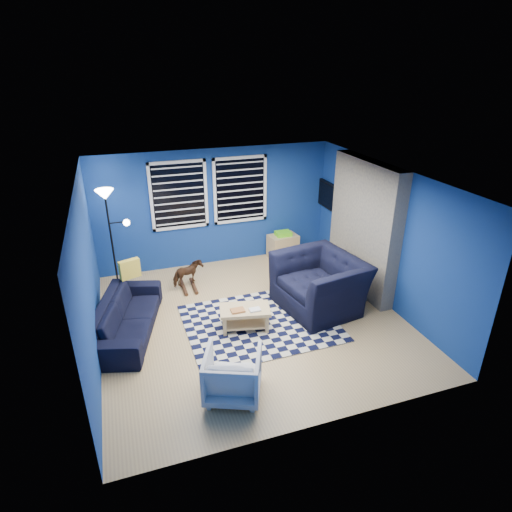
{
  "coord_description": "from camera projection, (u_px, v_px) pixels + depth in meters",
  "views": [
    {
      "loc": [
        -1.96,
        -5.97,
        4.1
      ],
      "look_at": [
        0.17,
        0.3,
        1.06
      ],
      "focal_mm": 30.0,
      "sensor_mm": 36.0,
      "label": 1
    }
  ],
  "objects": [
    {
      "name": "coffee_table",
      "position": [
        245.0,
        314.0,
        7.05
      ],
      "size": [
        0.9,
        0.63,
        0.41
      ],
      "rotation": [
        0.0,
        0.0,
        -0.21
      ],
      "color": "#D7AF79",
      "rests_on": "rug"
    },
    {
      "name": "floor_lamp",
      "position": [
        108.0,
        208.0,
        7.85
      ],
      "size": [
        0.54,
        0.33,
        1.98
      ],
      "color": "black",
      "rests_on": "floor"
    },
    {
      "name": "window_left",
      "position": [
        179.0,
        196.0,
        8.65
      ],
      "size": [
        1.17,
        0.06,
        1.42
      ],
      "color": "black",
      "rests_on": "wall_back"
    },
    {
      "name": "floor",
      "position": [
        252.0,
        319.0,
        7.42
      ],
      "size": [
        5.0,
        5.0,
        0.0
      ],
      "primitive_type": "plane",
      "color": "tan",
      "rests_on": "ground"
    },
    {
      "name": "throw_pillow",
      "position": [
        130.0,
        269.0,
        7.47
      ],
      "size": [
        0.37,
        0.22,
        0.34
      ],
      "primitive_type": "cube",
      "rotation": [
        0.0,
        0.0,
        0.34
      ],
      "color": "yellow",
      "rests_on": "sofa"
    },
    {
      "name": "wall_back",
      "position": [
        215.0,
        208.0,
        9.05
      ],
      "size": [
        5.0,
        0.0,
        5.0
      ],
      "primitive_type": "plane",
      "rotation": [
        1.57,
        0.0,
        0.0
      ],
      "color": "navy",
      "rests_on": "floor"
    },
    {
      "name": "window_right",
      "position": [
        240.0,
        190.0,
        9.03
      ],
      "size": [
        1.17,
        0.06,
        1.42
      ],
      "color": "black",
      "rests_on": "wall_back"
    },
    {
      "name": "armchair_big",
      "position": [
        320.0,
        283.0,
        7.61
      ],
      "size": [
        1.68,
        1.52,
        0.96
      ],
      "primitive_type": "imported",
      "rotation": [
        0.0,
        0.0,
        -1.4
      ],
      "color": "black",
      "rests_on": "floor"
    },
    {
      "name": "ceiling",
      "position": [
        252.0,
        178.0,
        6.38
      ],
      "size": [
        5.0,
        5.0,
        0.0
      ],
      "primitive_type": "plane",
      "rotation": [
        3.14,
        0.0,
        0.0
      ],
      "color": "white",
      "rests_on": "wall_back"
    },
    {
      "name": "fireplace",
      "position": [
        363.0,
        230.0,
        8.04
      ],
      "size": [
        0.65,
        2.0,
        2.5
      ],
      "color": "gray",
      "rests_on": "floor"
    },
    {
      "name": "sofa",
      "position": [
        127.0,
        316.0,
        6.95
      ],
      "size": [
        2.21,
        1.34,
        0.6
      ],
      "primitive_type": "imported",
      "rotation": [
        0.0,
        0.0,
        1.29
      ],
      "color": "black",
      "rests_on": "floor"
    },
    {
      "name": "tv",
      "position": [
        330.0,
        197.0,
        9.27
      ],
      "size": [
        0.07,
        1.0,
        0.58
      ],
      "color": "black",
      "rests_on": "wall_right"
    },
    {
      "name": "rug",
      "position": [
        260.0,
        323.0,
        7.31
      ],
      "size": [
        2.52,
        2.03,
        0.02
      ],
      "primitive_type": "cube",
      "rotation": [
        0.0,
        0.0,
        0.01
      ],
      "color": "black",
      "rests_on": "floor"
    },
    {
      "name": "armchair_bent",
      "position": [
        233.0,
        374.0,
        5.62
      ],
      "size": [
        0.96,
        0.97,
        0.68
      ],
      "primitive_type": "imported",
      "rotation": [
        0.0,
        0.0,
        2.74
      ],
      "color": "gray",
      "rests_on": "floor"
    },
    {
      "name": "wall_right",
      "position": [
        385.0,
        235.0,
        7.63
      ],
      "size": [
        0.0,
        5.0,
        5.0
      ],
      "primitive_type": "plane",
      "rotation": [
        1.57,
        0.0,
        -1.57
      ],
      "color": "navy",
      "rests_on": "floor"
    },
    {
      "name": "wall_left",
      "position": [
        88.0,
        277.0,
        6.17
      ],
      "size": [
        0.0,
        5.0,
        5.0
      ],
      "primitive_type": "plane",
      "rotation": [
        1.57,
        0.0,
        1.57
      ],
      "color": "navy",
      "rests_on": "floor"
    },
    {
      "name": "cabinet",
      "position": [
        283.0,
        246.0,
        9.67
      ],
      "size": [
        0.68,
        0.49,
        0.62
      ],
      "rotation": [
        0.0,
        0.0,
        0.12
      ],
      "color": "#D7AF79",
      "rests_on": "floor"
    },
    {
      "name": "rocking_horse",
      "position": [
        188.0,
        274.0,
        8.3
      ],
      "size": [
        0.48,
        0.65,
        0.5
      ],
      "primitive_type": "imported",
      "rotation": [
        0.0,
        0.0,
        1.97
      ],
      "color": "#4E2819",
      "rests_on": "floor"
    }
  ]
}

